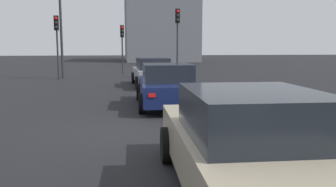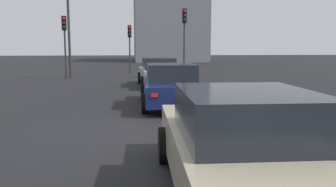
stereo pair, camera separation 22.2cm
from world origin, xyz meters
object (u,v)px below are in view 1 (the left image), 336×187
car_silver_left_lead (152,72)px  street_lamp_kerbside (60,3)px  traffic_light_near_right (57,34)px  traffic_light_far_left (178,29)px  traffic_light_near_left (122,39)px  car_navy_left_second (167,86)px  car_beige_left_third (248,144)px

car_silver_left_lead → street_lamp_kerbside: bearing=44.2°
traffic_light_near_right → street_lamp_kerbside: bearing=172.2°
car_silver_left_lead → traffic_light_far_left: 5.14m
traffic_light_near_left → traffic_light_near_right: bearing=-48.9°
street_lamp_kerbside → traffic_light_near_right: bearing=174.0°
car_silver_left_lead → car_navy_left_second: size_ratio=1.04×
car_navy_left_second → street_lamp_kerbside: street_lamp_kerbside is taller
car_silver_left_lead → traffic_light_near_left: size_ratio=1.26×
traffic_light_far_left → street_lamp_kerbside: street_lamp_kerbside is taller
traffic_light_near_right → street_lamp_kerbside: (1.03, -0.11, 2.03)m
traffic_light_near_right → car_silver_left_lead: bearing=50.7°
car_silver_left_lead → traffic_light_far_left: bearing=-28.4°
car_navy_left_second → traffic_light_near_left: (14.73, 1.38, 1.95)m
car_silver_left_lead → traffic_light_near_right: (4.27, 5.56, 2.15)m
car_silver_left_lead → street_lamp_kerbside: 8.67m
car_navy_left_second → traffic_light_far_left: (10.43, -2.14, 2.49)m
car_navy_left_second → traffic_light_near_right: bearing=28.5°
car_silver_left_lead → traffic_light_near_right: traffic_light_near_right is taller
car_beige_left_third → street_lamp_kerbside: street_lamp_kerbside is taller
car_silver_left_lead → traffic_light_near_left: bearing=8.5°
car_navy_left_second → street_lamp_kerbside: size_ratio=0.53×
car_silver_left_lead → car_beige_left_third: same height
street_lamp_kerbside → car_silver_left_lead: bearing=-134.2°
traffic_light_near_left → traffic_light_near_right: (-4.05, 4.08, 0.20)m
traffic_light_near_left → traffic_light_far_left: size_ratio=0.82×
car_silver_left_lead → street_lamp_kerbside: street_lamp_kerbside is taller
traffic_light_near_left → traffic_light_far_left: traffic_light_far_left is taller
car_beige_left_third → traffic_light_far_left: size_ratio=1.04×
traffic_light_near_left → traffic_light_near_right: 5.75m
traffic_light_far_left → street_lamp_kerbside: (1.28, 7.48, 1.69)m
car_navy_left_second → traffic_light_near_left: 14.92m
car_beige_left_third → car_navy_left_second: bearing=2.7°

